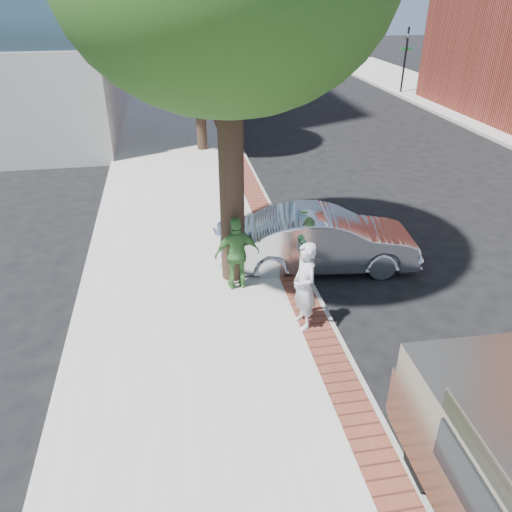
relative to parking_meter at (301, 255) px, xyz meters
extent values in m
plane|color=black|center=(-0.62, -0.68, -1.21)|extent=(120.00, 120.00, 0.00)
cube|color=#9E9991|center=(-2.12, 7.32, -1.13)|extent=(5.00, 60.00, 0.15)
cube|color=brown|center=(0.08, 7.32, -1.05)|extent=(0.60, 60.00, 0.01)
cube|color=gray|center=(0.43, 7.32, -1.13)|extent=(0.10, 60.00, 0.15)
cylinder|color=black|center=(0.28, 21.32, 0.69)|extent=(0.12, 0.12, 3.80)
imported|color=black|center=(0.28, 21.32, 1.79)|extent=(0.18, 0.15, 0.90)
cube|color=#1E7238|center=(0.28, 21.32, 1.39)|extent=(0.70, 0.03, 0.18)
cylinder|color=black|center=(11.88, 21.32, 0.69)|extent=(0.12, 0.12, 3.80)
imported|color=black|center=(11.88, 21.32, 1.79)|extent=(0.18, 0.15, 0.90)
cube|color=#1E7238|center=(11.88, 21.32, 1.39)|extent=(0.70, 0.03, 0.18)
cylinder|color=black|center=(-1.22, 1.22, 1.14)|extent=(0.52, 0.52, 4.40)
cylinder|color=black|center=(-1.12, 11.32, 0.87)|extent=(0.40, 0.40, 3.85)
ellipsoid|color=#1B4614|center=(-1.12, 11.32, 4.11)|extent=(4.80, 4.80, 3.94)
cylinder|color=gray|center=(0.00, 0.00, -0.48)|extent=(0.07, 0.07, 1.15)
cube|color=#2D3030|center=(0.00, -0.09, 0.21)|extent=(0.12, 0.14, 0.24)
cube|color=#2D3030|center=(0.00, 0.09, 0.21)|extent=(0.12, 0.14, 0.24)
sphere|color=#3F8C4C|center=(0.00, -0.09, 0.36)|extent=(0.11, 0.11, 0.11)
sphere|color=#3F8C4C|center=(0.00, 0.09, 0.36)|extent=(0.11, 0.11, 0.11)
imported|color=silver|center=(-0.16, -0.86, -0.18)|extent=(0.52, 0.70, 1.76)
imported|color=#9BBCEF|center=(-1.27, 1.64, -0.24)|extent=(1.00, 0.94, 1.64)
imported|color=#46853C|center=(-1.20, 0.72, -0.23)|extent=(0.99, 0.47, 1.64)
imported|color=silver|center=(0.98, 1.53, -0.50)|extent=(4.44, 2.00, 1.41)
imported|color=black|center=(1.96, 19.86, -0.51)|extent=(4.22, 2.00, 1.39)
cube|color=gray|center=(1.41, -3.88, -0.46)|extent=(1.93, 0.98, 0.82)
cylinder|color=black|center=(0.55, -4.42, -0.88)|extent=(0.24, 0.66, 0.66)
cube|color=black|center=(1.42, -3.42, -0.12)|extent=(1.65, 0.06, 0.41)
camera|label=1|loc=(-2.41, -8.46, 4.76)|focal=35.00mm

